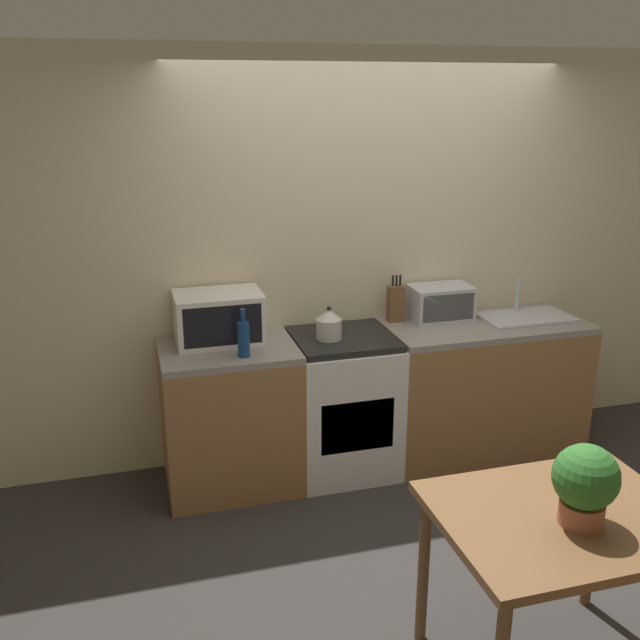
# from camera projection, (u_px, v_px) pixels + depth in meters

# --- Properties ---
(ground_plane) EXTENTS (16.00, 16.00, 0.00)m
(ground_plane) POSITION_uv_depth(u_px,v_px,m) (433.00, 535.00, 3.94)
(ground_plane) COLOR #33302D
(wall_back) EXTENTS (10.00, 0.06, 2.60)m
(wall_back) POSITION_uv_depth(u_px,v_px,m) (366.00, 258.00, 4.63)
(wall_back) COLOR beige
(wall_back) RESTS_ON ground_plane
(counter_left_run) EXTENTS (0.80, 0.62, 0.90)m
(counter_left_run) POSITION_uv_depth(u_px,v_px,m) (230.00, 416.00, 4.33)
(counter_left_run) COLOR olive
(counter_left_run) RESTS_ON ground_plane
(counter_right_run) EXTENTS (1.32, 0.62, 0.90)m
(counter_right_run) POSITION_uv_depth(u_px,v_px,m) (481.00, 386.00, 4.77)
(counter_right_run) COLOR olive
(counter_right_run) RESTS_ON ground_plane
(stove_range) EXTENTS (0.63, 0.62, 0.90)m
(stove_range) POSITION_uv_depth(u_px,v_px,m) (342.00, 403.00, 4.51)
(stove_range) COLOR silver
(stove_range) RESTS_ON ground_plane
(kettle) EXTENTS (0.16, 0.16, 0.21)m
(kettle) POSITION_uv_depth(u_px,v_px,m) (329.00, 325.00, 4.30)
(kettle) COLOR beige
(kettle) RESTS_ON stove_range
(microwave) EXTENTS (0.51, 0.35, 0.30)m
(microwave) POSITION_uv_depth(u_px,v_px,m) (219.00, 317.00, 4.24)
(microwave) COLOR silver
(microwave) RESTS_ON counter_left_run
(bottle) EXTENTS (0.07, 0.07, 0.28)m
(bottle) POSITION_uv_depth(u_px,v_px,m) (244.00, 338.00, 4.01)
(bottle) COLOR navy
(bottle) RESTS_ON counter_left_run
(knife_block) EXTENTS (0.10, 0.07, 0.31)m
(knife_block) POSITION_uv_depth(u_px,v_px,m) (396.00, 303.00, 4.61)
(knife_block) COLOR brown
(knife_block) RESTS_ON counter_right_run
(toaster_oven) EXTENTS (0.40, 0.26, 0.22)m
(toaster_oven) POSITION_uv_depth(u_px,v_px,m) (440.00, 303.00, 4.67)
(toaster_oven) COLOR silver
(toaster_oven) RESTS_ON counter_right_run
(sink_basin) EXTENTS (0.59, 0.34, 0.24)m
(sink_basin) POSITION_uv_depth(u_px,v_px,m) (525.00, 316.00, 4.70)
(sink_basin) COLOR silver
(sink_basin) RESTS_ON counter_right_run
(dining_table) EXTENTS (0.97, 0.77, 0.77)m
(dining_table) POSITION_uv_depth(u_px,v_px,m) (561.00, 534.00, 2.80)
(dining_table) COLOR brown
(dining_table) RESTS_ON ground_plane
(potted_plant) EXTENTS (0.25, 0.25, 0.32)m
(potted_plant) POSITION_uv_depth(u_px,v_px,m) (585.00, 482.00, 2.66)
(potted_plant) COLOR #9E5B3D
(potted_plant) RESTS_ON dining_table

